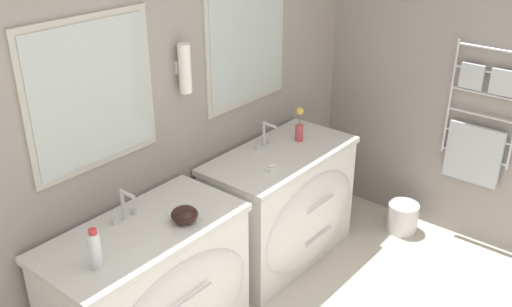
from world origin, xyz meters
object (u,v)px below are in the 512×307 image
at_px(toiletry_bottle, 95,250).
at_px(flower_vase, 299,127).
at_px(amenity_bowl, 184,215).
at_px(vanity_right, 284,206).
at_px(waste_bin, 403,217).
at_px(vanity_left, 153,293).

xyz_separation_m(toiletry_bottle, flower_vase, (1.87, 0.12, 0.00)).
bearing_deg(toiletry_bottle, amenity_bowl, -3.04).
bearing_deg(toiletry_bottle, vanity_right, 2.09).
relative_size(vanity_right, flower_vase, 4.51).
height_order(toiletry_bottle, waste_bin, toiletry_bottle).
relative_size(amenity_bowl, flower_vase, 0.59).
distance_m(vanity_left, flower_vase, 1.59).
distance_m(vanity_left, amenity_bowl, 0.52).
xyz_separation_m(vanity_right, waste_bin, (0.90, -0.54, -0.31)).
height_order(flower_vase, waste_bin, flower_vase).
bearing_deg(vanity_left, flower_vase, 2.26).
bearing_deg(vanity_right, toiletry_bottle, -177.91).
xyz_separation_m(amenity_bowl, flower_vase, (1.30, 0.15, 0.06)).
height_order(vanity_left, amenity_bowl, amenity_bowl).
distance_m(vanity_right, waste_bin, 1.09).
bearing_deg(flower_vase, vanity_right, -166.41).
bearing_deg(waste_bin, amenity_bowl, 167.15).
relative_size(flower_vase, waste_bin, 1.05).
bearing_deg(vanity_left, waste_bin, -13.97).
bearing_deg(amenity_bowl, flower_vase, 6.50).
relative_size(toiletry_bottle, waste_bin, 0.91).
bearing_deg(vanity_right, flower_vase, 13.59).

